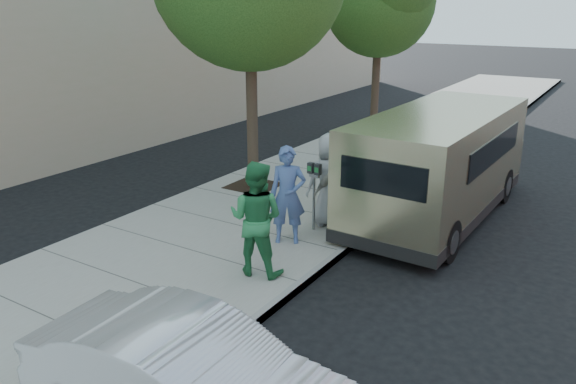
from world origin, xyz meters
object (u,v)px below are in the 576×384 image
object	(u,v)px
sedan	(193,384)
person_gray_shirt	(329,180)
person_green_shirt	(256,218)
parking_meter	(314,182)
person_striped_polo	(341,197)
person_officer	(288,195)
van	(441,162)

from	to	relation	value
sedan	person_gray_shirt	bearing A→B (deg)	12.18
person_green_shirt	person_gray_shirt	size ratio (longest dim) A/B	1.02
parking_meter	person_gray_shirt	size ratio (longest dim) A/B	0.73
sedan	person_striped_polo	bearing A→B (deg)	7.85
parking_meter	person_officer	size ratio (longest dim) A/B	0.74
van	person_officer	distance (m)	3.85
person_green_shirt	parking_meter	bearing A→B (deg)	-98.27
van	person_striped_polo	size ratio (longest dim) A/B	3.60
person_striped_polo	person_gray_shirt	bearing A→B (deg)	-79.37
sedan	person_officer	xyz separation A→B (m)	(-1.83, 4.89, 0.44)
van	person_green_shirt	bearing A→B (deg)	-107.79
parking_meter	person_striped_polo	size ratio (longest dim) A/B	0.78
person_gray_shirt	person_striped_polo	size ratio (longest dim) A/B	1.07
person_green_shirt	van	bearing A→B (deg)	-121.30
sedan	van	bearing A→B (deg)	-3.17
person_officer	person_gray_shirt	xyz separation A→B (m)	(0.24, 1.27, 0.02)
parking_meter	sedan	size ratio (longest dim) A/B	0.35
sedan	person_gray_shirt	xyz separation A→B (m)	(-1.60, 6.16, 0.46)
sedan	person_gray_shirt	world-z (taller)	person_gray_shirt
van	person_gray_shirt	size ratio (longest dim) A/B	3.36
sedan	person_striped_polo	distance (m)	5.59
van	person_gray_shirt	distance (m)	2.68
van	person_striped_polo	bearing A→B (deg)	-110.15
van	parking_meter	bearing A→B (deg)	-124.23
van	person_green_shirt	xyz separation A→B (m)	(-1.70, -4.74, -0.13)
sedan	person_green_shirt	size ratio (longest dim) A/B	2.04
sedan	parking_meter	bearing A→B (deg)	14.32
parking_meter	person_green_shirt	world-z (taller)	person_green_shirt
van	sedan	xyz separation A→B (m)	(-0.12, -8.21, -0.61)
person_officer	parking_meter	bearing A→B (deg)	52.24
person_gray_shirt	person_green_shirt	bearing A→B (deg)	41.66
person_officer	person_green_shirt	distance (m)	1.45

